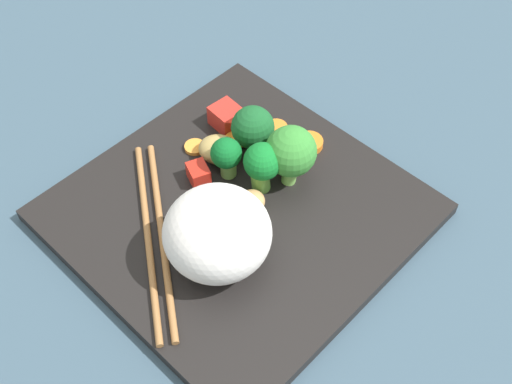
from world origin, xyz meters
The scene contains 18 objects.
ground_plane centered at (0.00, 0.00, -1.00)cm, with size 110.00×110.00×2.00cm, color #395061.
square_plate centered at (0.00, 0.00, 0.64)cm, with size 28.45×28.45×1.29cm, color black.
rice_mound centered at (-5.08, -2.51, 4.99)cm, with size 8.78×8.95×7.41cm, color white.
broccoli_floret_0 centered at (2.22, 3.39, 4.02)cm, with size 2.94×2.94×4.54cm.
broccoli_floret_1 centered at (5.82, -1.20, 4.87)cm, with size 4.75×4.75×6.12cm.
broccoli_floret_2 centered at (6.20, 3.72, 4.26)cm, with size 4.14×4.14×5.24cm.
broccoli_floret_3 centered at (3.28, -0.15, 4.46)cm, with size 3.49×3.49×5.36cm.
carrot_slice_0 centered at (9.80, 3.80, 1.54)cm, with size 2.21×2.21×0.51cm, color orange.
carrot_slice_1 centered at (5.88, 5.78, 1.53)cm, with size 2.04×2.04×0.50cm, color orange.
carrot_slice_2 centered at (10.30, 0.41, 1.66)cm, with size 2.68×2.68×0.75cm, color orange.
carrot_slice_3 centered at (2.57, 8.11, 1.49)cm, with size 2.02×2.02×0.41cm, color orange.
pepper_chunk_0 centered at (7.04, 8.08, 2.37)cm, with size 2.79×2.64×2.17cm, color red.
pepper_chunk_1 centered at (0.21, 4.97, 2.16)cm, with size 2.18×1.77×1.74cm, color red.
pepper_chunk_2 centered at (7.67, 0.97, 2.16)cm, with size 2.41×1.98×1.75cm, color red.
chicken_piece_0 centered at (3.30, 5.48, 2.43)cm, with size 3.99×3.35×2.29cm, color tan.
chicken_piece_1 centered at (7.95, 5.22, 2.37)cm, with size 3.72×3.18×2.17cm, color tan.
chicken_piece_2 centered at (0.80, -0.91, 2.18)cm, with size 2.57×2.44×1.78cm, color tan.
chopstick_pair centered at (-7.23, 3.21, 1.59)cm, with size 14.18×17.85×0.60cm.
Camera 1 is at (-25.69, -25.07, 47.93)cm, focal length 45.56 mm.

